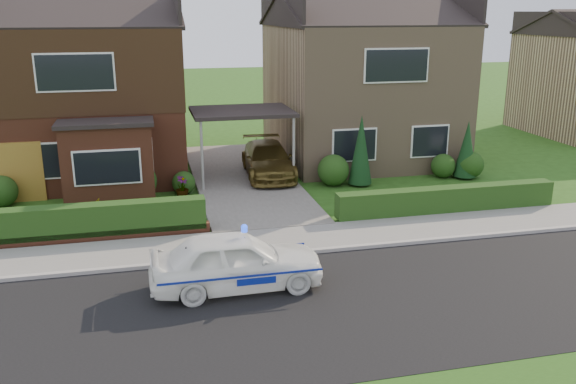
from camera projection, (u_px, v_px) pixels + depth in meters
name	position (u px, v px, depth m)	size (l,w,h in m)	color
ground	(322.00, 306.00, 13.73)	(120.00, 120.00, 0.00)	#224913
road	(322.00, 306.00, 13.73)	(60.00, 6.00, 0.02)	black
kerb	(291.00, 253.00, 16.55)	(60.00, 0.16, 0.12)	#9E9993
sidewalk	(282.00, 240.00, 17.53)	(60.00, 2.00, 0.10)	slate
driveway	(243.00, 178.00, 23.96)	(3.80, 12.00, 0.12)	#666059
house_left	(86.00, 78.00, 24.32)	(7.50, 9.53, 7.25)	brown
house_right	(360.00, 75.00, 27.01)	(7.50, 8.06, 7.25)	#987A5D
carport_link	(242.00, 113.00, 23.18)	(3.80, 3.00, 2.77)	black
garage_door	(10.00, 173.00, 20.88)	(2.20, 0.10, 2.10)	brown
dwarf_wall	(74.00, 238.00, 17.33)	(7.70, 0.25, 0.36)	brown
hedge_left	(75.00, 242.00, 17.52)	(7.50, 0.55, 0.90)	#193611
hedge_right	(446.00, 213.00, 20.00)	(7.50, 0.55, 0.80)	#193611
shrub_left_far	(1.00, 191.00, 20.55)	(1.08, 1.08, 1.08)	#193611
shrub_left_mid	(138.00, 181.00, 21.32)	(1.32, 1.32, 1.32)	#193611
shrub_left_near	(184.00, 183.00, 22.02)	(0.84, 0.84, 0.84)	#193611
shrub_right_near	(333.00, 170.00, 23.03)	(1.20, 1.20, 1.20)	#193611
shrub_right_mid	(443.00, 166.00, 24.17)	(0.96, 0.96, 0.96)	#193611
shrub_right_far	(470.00, 165.00, 24.10)	(1.08, 1.08, 1.08)	#193611
conifer_a	(361.00, 152.00, 22.86)	(0.90, 0.90, 2.60)	black
conifer_b	(467.00, 151.00, 23.89)	(0.90, 0.90, 2.20)	black
police_car	(237.00, 261.00, 14.41)	(3.76, 4.11, 1.56)	white
driveway_car	(268.00, 160.00, 23.98)	(1.80, 4.43, 1.29)	brown
potted_plant_a	(46.00, 223.00, 17.91)	(0.41, 0.28, 0.78)	gray
potted_plant_b	(95.00, 210.00, 19.24)	(0.39, 0.32, 0.71)	gray
potted_plant_c	(182.00, 188.00, 21.41)	(0.46, 0.46, 0.81)	gray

